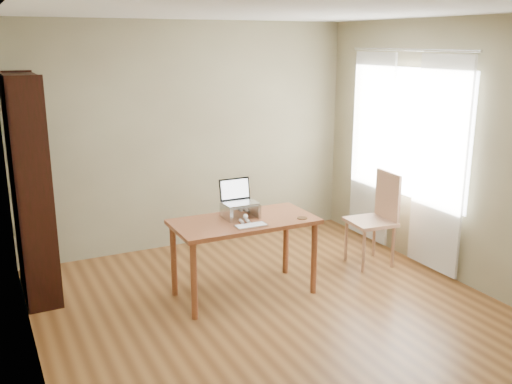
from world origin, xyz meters
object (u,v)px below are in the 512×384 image
desk (244,230)px  cat (238,210)px  bookshelf (31,188)px  keyboard (251,226)px  laptop (238,197)px  chair (377,215)px

desk → cat: (-0.01, 0.11, 0.17)m
bookshelf → keyboard: 2.08m
desk → laptop: size_ratio=4.31×
desk → laptop: (-0.00, 0.13, 0.29)m
laptop → keyboard: bearing=-95.3°
bookshelf → chair: size_ratio=2.07×
desk → laptop: laptop is taller
bookshelf → cat: 1.93m
desk → keyboard: keyboard is taller
bookshelf → cat: bearing=-24.5°
keyboard → laptop: bearing=85.9°
bookshelf → chair: (3.38, -0.82, -0.50)m
laptop → cat: 0.13m
keyboard → cat: size_ratio=0.62×
cat → desk: bearing=-76.3°
keyboard → cat: bearing=86.8°
cat → chair: chair is taller
bookshelf → desk: (1.75, -0.90, -0.40)m
desk → chair: chair is taller
desk → cat: 0.20m
laptop → chair: size_ratio=0.31×
bookshelf → laptop: (1.75, -0.77, -0.11)m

